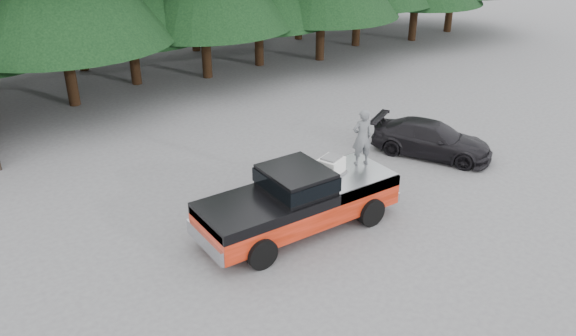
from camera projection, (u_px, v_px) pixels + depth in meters
ground at (260, 245)px, 15.36m from camera, size 120.00×120.00×0.00m
pickup_truck at (299, 208)px, 15.82m from camera, size 6.00×2.04×1.33m
truck_cab at (296, 179)px, 15.35m from camera, size 1.66×1.90×0.59m
air_compressor at (331, 167)px, 16.19m from camera, size 0.87×0.80×0.48m
man_on_bed at (362, 137)px, 16.54m from camera, size 0.72×0.56×1.73m
parked_car at (432, 139)px, 20.42m from camera, size 3.61×4.63×1.25m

